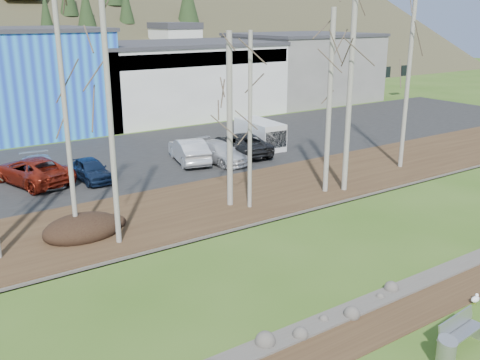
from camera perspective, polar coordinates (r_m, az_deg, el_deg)
ground at (r=17.06m, az=20.73°, el=-17.01°), size 200.00×200.00×0.00m
dirt_strip at (r=18.08m, az=15.20°, el=-14.28°), size 80.00×1.80×0.03m
near_bank_rocks at (r=18.65m, az=12.83°, el=-13.11°), size 80.00×0.80×0.50m
river at (r=21.26m, az=4.72°, el=-8.72°), size 80.00×8.00×0.90m
far_bank_rocks at (r=24.29m, az=-1.36°, el=-5.24°), size 80.00×0.80×0.46m
far_bank at (r=26.83m, az=-5.08°, el=-2.91°), size 80.00×7.00×0.15m
parking_lot at (r=35.97m, az=-13.31°, el=1.93°), size 80.00×14.00×0.14m
building_white at (r=52.78m, az=-6.88°, el=10.74°), size 18.36×12.24×6.80m
building_grey at (r=61.74m, az=6.67°, el=11.91°), size 14.28×12.24×7.30m
bench_intact at (r=17.41m, az=22.33°, el=-14.71°), size 1.83×0.70×0.90m
litter_bin at (r=16.23m, az=21.09°, el=-17.09°), size 0.62×0.62×0.88m
seagull at (r=19.96m, az=23.82°, el=-11.53°), size 0.43×0.21×0.32m
dirt_mound at (r=24.14m, az=-16.47°, el=-4.89°), size 3.41×2.40×0.67m
birch_1 at (r=22.81m, az=-18.12°, el=6.57°), size 0.20×0.20×10.49m
birch_3 at (r=21.62m, az=-13.70°, el=6.69°), size 0.22×0.22×10.72m
birch_4 at (r=25.78m, az=-1.11°, el=6.24°), size 0.28×0.28×8.44m
birch_5 at (r=25.45m, az=1.07°, el=6.14°), size 0.20×0.20×8.47m
birch_6 at (r=28.50m, az=11.66°, el=9.61°), size 0.29×0.29×11.04m
birch_7 at (r=28.19m, az=9.50°, el=8.05°), size 0.27×0.27×9.49m
birch_8 at (r=33.96m, az=17.62°, el=11.63°), size 0.25×0.25×12.55m
car_1 at (r=32.21m, az=-21.30°, el=0.94°), size 3.98×5.94×1.51m
car_2 at (r=32.37m, az=-20.43°, el=0.99°), size 2.28×4.88×1.38m
car_3 at (r=31.78m, az=-15.63°, el=1.08°), size 1.67×3.85×1.29m
car_4 at (r=34.57m, az=-5.49°, el=3.17°), size 2.71×5.01×1.57m
car_5 at (r=36.37m, az=0.17°, el=3.91°), size 3.27×5.72×1.50m
car_6 at (r=34.43m, az=-2.23°, el=2.98°), size 2.35×4.77×1.33m
van_white at (r=38.36m, az=2.26°, el=4.89°), size 2.13×4.44×1.89m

